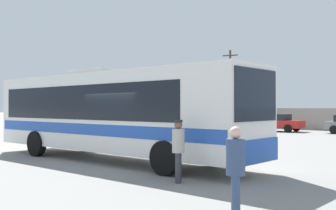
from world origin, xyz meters
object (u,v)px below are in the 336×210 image
at_px(attendant_by_bus_door, 178,147).
at_px(passenger_waiting_on_apron, 236,168).
at_px(roadside_tree_left, 240,82).
at_px(utility_pole_near, 230,86).
at_px(coach_bus_white_blue, 110,111).
at_px(parked_car_leftmost_dark_blue, 222,121).
at_px(parked_car_second_red, 277,122).

xyz_separation_m(attendant_by_bus_door, passenger_waiting_on_apron, (3.19, -1.98, -0.01)).
bearing_deg(roadside_tree_left, attendant_by_bus_door, -59.03).
relative_size(attendant_by_bus_door, utility_pole_near, 0.20).
bearing_deg(attendant_by_bus_door, utility_pole_near, 122.86).
relative_size(coach_bus_white_blue, attendant_by_bus_door, 7.35).
bearing_deg(parked_car_leftmost_dark_blue, utility_pole_near, 119.10).
bearing_deg(coach_bus_white_blue, attendant_by_bus_door, -17.67).
bearing_deg(utility_pole_near, parked_car_second_red, -36.34).
bearing_deg(parked_car_second_red, passenger_waiting_on_apron, -62.76).
distance_m(passenger_waiting_on_apron, roadside_tree_left, 37.98).
bearing_deg(roadside_tree_left, parked_car_second_red, -39.60).
bearing_deg(utility_pole_near, roadside_tree_left, -15.89).
bearing_deg(passenger_waiting_on_apron, parked_car_second_red, 117.24).
xyz_separation_m(coach_bus_white_blue, attendant_by_bus_door, (5.03, -1.60, -0.92)).
xyz_separation_m(attendant_by_bus_door, utility_pole_near, (-19.36, 29.97, 3.52)).
bearing_deg(roadside_tree_left, coach_bus_white_blue, -65.57).
bearing_deg(parked_car_leftmost_dark_blue, roadside_tree_left, 108.44).
xyz_separation_m(passenger_waiting_on_apron, parked_car_second_red, (-12.73, 24.72, -0.18)).
height_order(parked_car_leftmost_dark_blue, roadside_tree_left, roadside_tree_left).
relative_size(attendant_by_bus_door, parked_car_second_red, 0.39).
xyz_separation_m(coach_bus_white_blue, utility_pole_near, (-14.33, 28.37, 2.59)).
relative_size(parked_car_leftmost_dark_blue, roadside_tree_left, 0.65).
distance_m(coach_bus_white_blue, utility_pole_near, 31.89).
relative_size(attendant_by_bus_door, roadside_tree_left, 0.25).
bearing_deg(attendant_by_bus_door, coach_bus_white_blue, 162.33).
distance_m(parked_car_second_red, utility_pole_near, 12.74).
bearing_deg(attendant_by_bus_door, passenger_waiting_on_apron, -31.78).
relative_size(coach_bus_white_blue, parked_car_second_red, 2.90).
bearing_deg(coach_bus_white_blue, parked_car_leftmost_dark_blue, 116.07).
bearing_deg(parked_car_leftmost_dark_blue, parked_car_second_red, -4.84).
height_order(coach_bus_white_blue, roadside_tree_left, roadside_tree_left).
relative_size(utility_pole_near, roadside_tree_left, 1.27).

